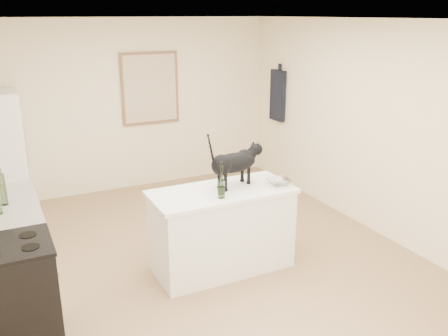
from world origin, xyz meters
TOP-DOWN VIEW (x-y plane):
  - floor at (0.00, 0.00)m, footprint 5.50×5.50m
  - ceiling at (0.00, 0.00)m, footprint 5.50×5.50m
  - wall_back at (0.00, 2.75)m, footprint 4.50×0.00m
  - wall_front at (0.00, -2.75)m, footprint 4.50×0.00m
  - wall_right at (2.25, 0.00)m, footprint 0.00×5.50m
  - island_base at (0.10, -0.20)m, footprint 1.44×0.67m
  - island_top at (0.10, -0.20)m, footprint 1.50×0.70m
  - left_cabinets at (-1.95, 0.30)m, footprint 0.60×1.40m
  - left_countertop at (-1.95, 0.30)m, footprint 0.62×1.44m
  - stove at (-1.95, -0.60)m, footprint 0.60×0.60m
  - artwork_frame at (0.30, 2.72)m, footprint 0.90×0.03m
  - artwork_canvas at (0.30, 2.70)m, footprint 0.82×0.00m
  - hanging_garment at (2.19, 2.05)m, footprint 0.08×0.34m
  - black_cat at (0.26, -0.15)m, footprint 0.70×0.37m
  - wine_bottle at (0.00, -0.39)m, footprint 0.08×0.08m
  - glass_bowl at (0.71, -0.33)m, footprint 0.28×0.28m
  - fridge_paper at (-1.60, 2.35)m, footprint 0.04×0.14m
  - counter_bottle_cluster at (-1.97, 0.33)m, footprint 0.12×0.42m

SIDE VIEW (x-z plane):
  - floor at x=0.00m, z-range 0.00..0.00m
  - island_base at x=0.10m, z-range 0.00..0.86m
  - left_cabinets at x=-1.95m, z-range 0.00..0.86m
  - stove at x=-1.95m, z-range 0.00..0.90m
  - island_top at x=0.10m, z-range 0.86..0.90m
  - left_countertop at x=-1.95m, z-range 0.86..0.90m
  - glass_bowl at x=0.71m, z-range 0.90..0.96m
  - counter_bottle_cluster at x=-1.97m, z-range 0.89..1.19m
  - wine_bottle at x=0.00m, z-range 0.90..1.23m
  - black_cat at x=0.26m, z-range 0.90..1.37m
  - fridge_paper at x=-1.60m, z-range 1.09..1.27m
  - wall_back at x=0.00m, z-range -0.95..3.55m
  - wall_front at x=0.00m, z-range -0.95..3.55m
  - wall_right at x=2.25m, z-range -1.45..4.05m
  - hanging_garment at x=2.19m, z-range 1.00..1.80m
  - artwork_frame at x=0.30m, z-range 1.00..2.10m
  - artwork_canvas at x=0.30m, z-range 1.04..2.06m
  - ceiling at x=0.00m, z-range 2.60..2.60m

